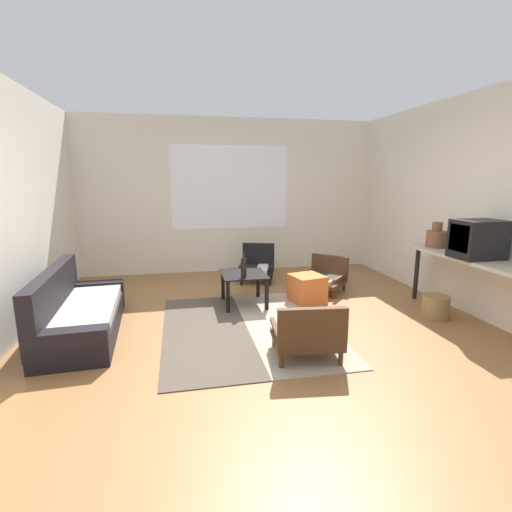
# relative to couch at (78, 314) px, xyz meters

# --- Properties ---
(ground_plane) EXTENTS (7.80, 7.80, 0.00)m
(ground_plane) POSITION_rel_couch_xyz_m (2.04, -0.45, -0.22)
(ground_plane) COLOR olive
(far_wall_with_window) EXTENTS (5.60, 0.13, 2.70)m
(far_wall_with_window) POSITION_rel_couch_xyz_m (2.04, 2.60, 1.13)
(far_wall_with_window) COLOR silver
(far_wall_with_window) RESTS_ON ground
(side_wall_right) EXTENTS (0.12, 6.60, 2.70)m
(side_wall_right) POSITION_rel_couch_xyz_m (4.70, -0.15, 1.13)
(side_wall_right) COLOR silver
(side_wall_right) RESTS_ON ground
(area_rug) EXTENTS (1.86, 2.36, 0.01)m
(area_rug) POSITION_rel_couch_xyz_m (1.83, -0.23, -0.22)
(area_rug) COLOR #4C4238
(area_rug) RESTS_ON ground
(couch) EXTENTS (0.80, 1.84, 0.72)m
(couch) POSITION_rel_couch_xyz_m (0.00, 0.00, 0.00)
(couch) COLOR black
(couch) RESTS_ON ground
(coffee_table) EXTENTS (0.58, 0.63, 0.43)m
(coffee_table) POSITION_rel_couch_xyz_m (1.93, 0.58, 0.13)
(coffee_table) COLOR black
(coffee_table) RESTS_ON ground
(armchair_by_window) EXTENTS (0.68, 0.69, 0.60)m
(armchair_by_window) POSITION_rel_couch_xyz_m (2.37, 1.76, 0.04)
(armchair_by_window) COLOR black
(armchair_by_window) RESTS_ON ground
(armchair_striped_foreground) EXTENTS (0.68, 0.61, 0.56)m
(armchair_striped_foreground) POSITION_rel_couch_xyz_m (2.25, -1.08, 0.03)
(armchair_striped_foreground) COLOR #472D19
(armchair_striped_foreground) RESTS_ON ground
(armchair_corner) EXTENTS (0.78, 0.78, 0.52)m
(armchair_corner) POSITION_rel_couch_xyz_m (3.24, 0.97, 0.01)
(armchair_corner) COLOR #472D19
(armchair_corner) RESTS_ON ground
(ottoman_orange) EXTENTS (0.49, 0.49, 0.38)m
(ottoman_orange) POSITION_rel_couch_xyz_m (2.80, 0.52, -0.04)
(ottoman_orange) COLOR #D1662D
(ottoman_orange) RESTS_ON ground
(console_shelf) EXTENTS (0.44, 1.88, 0.80)m
(console_shelf) POSITION_rel_couch_xyz_m (4.35, -0.52, 0.50)
(console_shelf) COLOR #B2AD9E
(console_shelf) RESTS_ON ground
(crt_television) EXTENTS (0.50, 0.38, 0.42)m
(crt_television) POSITION_rel_couch_xyz_m (4.34, -0.66, 0.79)
(crt_television) COLOR black
(crt_television) RESTS_ON console_shelf
(clay_vase) EXTENTS (0.25, 0.25, 0.32)m
(clay_vase) POSITION_rel_couch_xyz_m (4.35, 0.02, 0.70)
(clay_vase) COLOR brown
(clay_vase) RESTS_ON console_shelf
(glass_bottle) EXTENTS (0.07, 0.07, 0.30)m
(glass_bottle) POSITION_rel_couch_xyz_m (1.91, 0.42, 0.33)
(glass_bottle) COLOR black
(glass_bottle) RESTS_ON coffee_table
(wicker_basket) EXTENTS (0.31, 0.31, 0.27)m
(wicker_basket) POSITION_rel_couch_xyz_m (4.14, -0.36, -0.09)
(wicker_basket) COLOR olive
(wicker_basket) RESTS_ON ground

